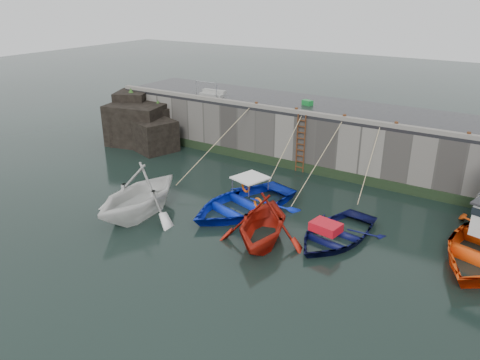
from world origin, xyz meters
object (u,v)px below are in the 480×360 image
Objects in this scene: boat_near_blacktrim at (262,240)px; bollard_e at (469,135)px; boat_near_white at (140,214)px; bollard_a at (256,104)px; boat_near_navy at (335,238)px; bollard_c at (344,117)px; bollard_d at (396,125)px; fish_crate at (307,103)px; bollard_b at (296,110)px; boat_near_blue at (242,210)px; ladder at (301,144)px.

bollard_e is (5.88, 8.05, 3.30)m from boat_near_blacktrim.
bollard_a reaches higher than boat_near_white.
boat_near_blacktrim is at bearing -134.50° from boat_near_navy.
bollard_a is (-7.50, 6.30, 3.30)m from boat_near_navy.
bollard_c is at bearing 52.69° from boat_near_white.
bollard_c is 2.60m from bollard_d.
bollard_d reaches higher than boat_near_blacktrim.
boat_near_navy is 16.31× the size of bollard_a.
fish_crate is 2.98m from bollard_a.
bollard_d is (5.30, 0.00, 0.00)m from bollard_b.
bollard_e reaches higher than boat_near_white.
boat_near_blue is 9.55× the size of fish_crate.
bollard_c is at bearing 119.21° from boat_near_navy.
ladder is 5.51× the size of fish_crate.
bollard_d is (8.46, 8.95, 3.30)m from boat_near_white.
boat_near_blacktrim is 15.16× the size of bollard_b.
bollard_c is (2.28, 6.11, 3.30)m from boat_near_blue.
boat_near_navy is (4.58, -0.19, 0.00)m from boat_near_blue.
ladder is 0.75× the size of boat_near_blacktrim.
bollard_b is at bearing 180.00° from bollard_e.
boat_near_blacktrim is 15.16× the size of bollard_d.
bollard_e is at bearing 70.10° from boat_near_navy.
bollard_c and bollard_d have the same top height.
boat_near_navy is 7.48m from bollard_c.
bollard_b reaches higher than boat_near_navy.
bollard_a and bollard_d have the same top height.
boat_near_white is 17.81× the size of bollard_e.
bollard_d is at bearing 0.00° from bollard_a.
boat_near_blacktrim is at bearing 4.69° from boat_near_white.
bollard_c is 5.80m from bollard_e.
boat_near_navy is at bearing -52.95° from ladder.
bollard_a is at bearing 180.00° from bollard_e.
boat_near_white is 17.81× the size of bollard_a.
bollard_b reaches higher than boat_near_white.
fish_crate is 8.99m from bollard_e.
bollard_b is (-2.62, 8.05, 3.30)m from boat_near_blacktrim.
bollard_e reaches higher than boat_near_blacktrim.
fish_crate reaches higher than boat_near_blacktrim.
boat_near_blacktrim reaches higher than boat_near_navy.
boat_near_white is (-3.66, -8.61, -1.59)m from ladder.
fish_crate is 2.07× the size of bollard_b.
boat_near_blacktrim is 15.16× the size of bollard_c.
boat_near_blue is at bearing -86.03° from bollard_b.
ladder is at bearing -6.38° from bollard_a.
boat_near_navy is 16.31× the size of bollard_c.
bollard_a is at bearing 173.62° from ladder.
bollard_a is at bearing 180.00° from bollard_c.
bollard_a and bollard_c have the same top height.
boat_near_white is at bearing -94.20° from bollard_a.
bollard_b is (-0.50, 0.34, 1.71)m from ladder.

